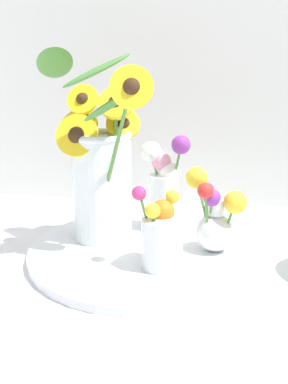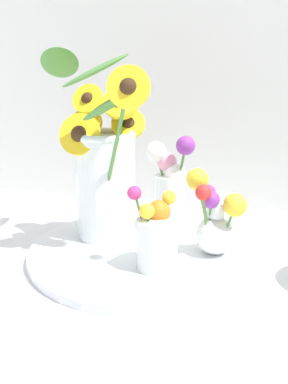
{
  "view_description": "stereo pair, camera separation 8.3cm",
  "coord_description": "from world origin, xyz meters",
  "px_view_note": "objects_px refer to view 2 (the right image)",
  "views": [
    {
      "loc": [
        0.12,
        -0.75,
        0.36
      ],
      "look_at": [
        -0.0,
        0.03,
        0.13
      ],
      "focal_mm": 42.0,
      "sensor_mm": 36.0,
      "label": 1
    },
    {
      "loc": [
        0.2,
        -0.74,
        0.36
      ],
      "look_at": [
        -0.0,
        0.03,
        0.13
      ],
      "focal_mm": 42.0,
      "sensor_mm": 36.0,
      "label": 2
    }
  ],
  "objects_px": {
    "vase_bulb_right": "(214,220)",
    "vase_small_back": "(169,187)",
    "serving_tray": "(144,252)",
    "mason_jar_sunflowers": "(104,168)",
    "vase_small_center": "(156,236)"
  },
  "relations": [
    {
      "from": "serving_tray",
      "to": "mason_jar_sunflowers",
      "type": "relative_size",
      "value": 1.17
    },
    {
      "from": "serving_tray",
      "to": "vase_small_back",
      "type": "bearing_deg",
      "value": 76.14
    },
    {
      "from": "vase_bulb_right",
      "to": "vase_small_back",
      "type": "distance_m",
      "value": 0.15
    },
    {
      "from": "vase_bulb_right",
      "to": "vase_small_back",
      "type": "xyz_separation_m",
      "value": [
        -0.1,
        0.1,
        0.03
      ]
    },
    {
      "from": "mason_jar_sunflowers",
      "to": "vase_bulb_right",
      "type": "xyz_separation_m",
      "value": [
        0.22,
        -0.03,
        -0.08
      ]
    },
    {
      "from": "mason_jar_sunflowers",
      "to": "vase_small_center",
      "type": "relative_size",
      "value": 2.63
    },
    {
      "from": "serving_tray",
      "to": "mason_jar_sunflowers",
      "type": "bearing_deg",
      "value": 156.33
    },
    {
      "from": "serving_tray",
      "to": "vase_small_back",
      "type": "relative_size",
      "value": 2.19
    },
    {
      "from": "serving_tray",
      "to": "mason_jar_sunflowers",
      "type": "distance_m",
      "value": 0.18
    },
    {
      "from": "vase_bulb_right",
      "to": "vase_small_back",
      "type": "bearing_deg",
      "value": 136.48
    },
    {
      "from": "serving_tray",
      "to": "vase_small_center",
      "type": "xyz_separation_m",
      "value": [
        0.04,
        -0.07,
        0.07
      ]
    },
    {
      "from": "vase_small_center",
      "to": "vase_small_back",
      "type": "distance_m",
      "value": 0.19
    },
    {
      "from": "vase_bulb_right",
      "to": "vase_small_back",
      "type": "relative_size",
      "value": 0.77
    },
    {
      "from": "mason_jar_sunflowers",
      "to": "vase_small_center",
      "type": "height_order",
      "value": "mason_jar_sunflowers"
    },
    {
      "from": "vase_small_back",
      "to": "vase_bulb_right",
      "type": "bearing_deg",
      "value": -43.52
    }
  ]
}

